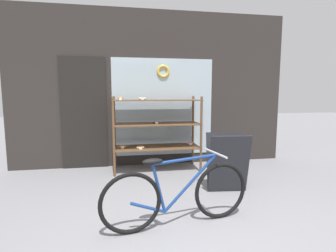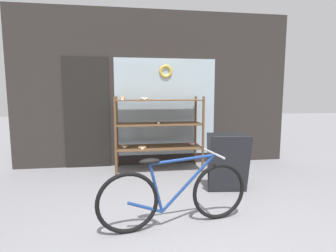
# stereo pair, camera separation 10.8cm
# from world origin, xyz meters

# --- Properties ---
(ground_plane) EXTENTS (30.00, 30.00, 0.00)m
(ground_plane) POSITION_xyz_m (0.00, 0.00, 0.00)
(ground_plane) COLOR gray
(storefront_facade) EXTENTS (5.43, 0.13, 3.01)m
(storefront_facade) POSITION_xyz_m (-0.04, 2.97, 1.48)
(storefront_facade) COLOR #2D2826
(storefront_facade) RESTS_ON ground_plane
(display_case) EXTENTS (1.59, 0.59, 1.37)m
(display_case) POSITION_xyz_m (0.00, 2.54, 0.83)
(display_case) COLOR brown
(display_case) RESTS_ON ground_plane
(bicycle) EXTENTS (1.67, 0.46, 0.78)m
(bicycle) POSITION_xyz_m (-0.05, 0.42, 0.35)
(bicycle) COLOR black
(bicycle) RESTS_ON ground_plane
(sandwich_board) EXTENTS (0.60, 0.44, 0.84)m
(sandwich_board) POSITION_xyz_m (0.87, 1.27, 0.43)
(sandwich_board) COLOR #232328
(sandwich_board) RESTS_ON ground_plane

